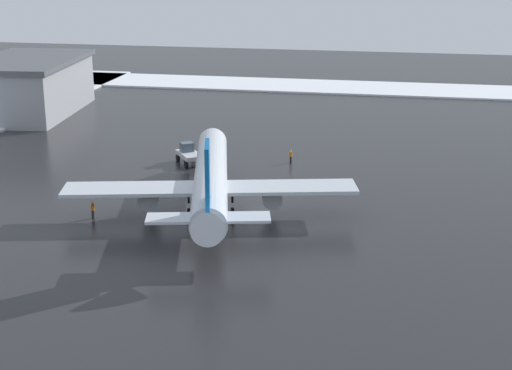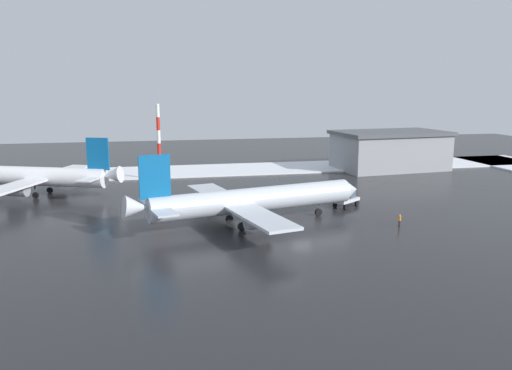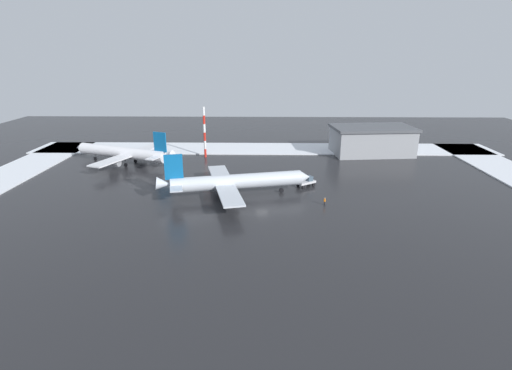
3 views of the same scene
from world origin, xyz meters
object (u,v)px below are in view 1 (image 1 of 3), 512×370
ground_crew_by_nose_gear (93,209)px  cargo_hangar (28,86)px  ground_crew_near_tug (291,155)px  airplane_far_rear (211,179)px  pushback_tug (189,153)px

ground_crew_by_nose_gear → cargo_hangar: (-45.36, -29.31, 3.47)m
cargo_hangar → ground_crew_by_nose_gear: bearing=27.2°
ground_crew_near_tug → cargo_hangar: 50.42m
airplane_far_rear → cargo_hangar: bearing=31.1°
airplane_far_rear → pushback_tug: (-17.21, -7.21, -2.16)m
pushback_tug → ground_crew_near_tug: bearing=-113.3°
ground_crew_near_tug → airplane_far_rear: bearing=39.8°
ground_crew_by_nose_gear → pushback_tug: bearing=88.0°
ground_crew_near_tug → pushback_tug: bearing=-23.9°
airplane_far_rear → cargo_hangar: 57.56m
airplane_far_rear → ground_crew_near_tug: 20.57m
ground_crew_by_nose_gear → cargo_hangar: bearing=131.0°
pushback_tug → ground_crew_by_nose_gear: pushback_tug is taller
ground_crew_by_nose_gear → cargo_hangar: size_ratio=0.06×
airplane_far_rear → pushback_tug: airplane_far_rear is taller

